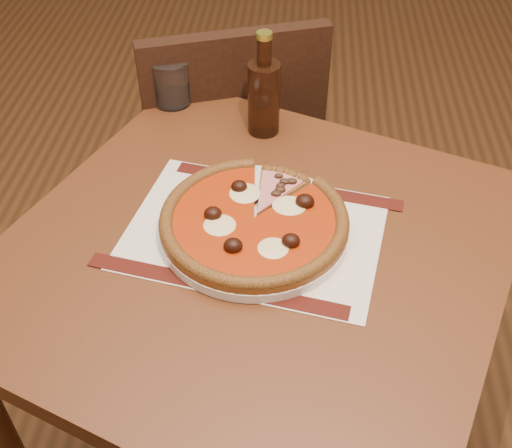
% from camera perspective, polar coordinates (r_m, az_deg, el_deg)
% --- Properties ---
extents(table, '(1.04, 1.04, 0.75)m').
position_cam_1_polar(table, '(1.15, -0.08, -5.51)').
color(table, '#5A2B15').
rests_on(table, ground).
extents(chair_far, '(0.53, 0.53, 0.89)m').
position_cam_1_polar(chair_far, '(1.68, -2.41, 6.38)').
color(chair_far, black).
rests_on(chair_far, ground).
extents(placemat, '(0.48, 0.38, 0.00)m').
position_cam_1_polar(placemat, '(1.10, -0.17, -0.71)').
color(placemat, silver).
rests_on(placemat, table).
extents(plate, '(0.32, 0.32, 0.02)m').
position_cam_1_polar(plate, '(1.09, -0.17, -0.32)').
color(plate, white).
rests_on(plate, placemat).
extents(pizza, '(0.32, 0.32, 0.04)m').
position_cam_1_polar(pizza, '(1.08, -0.17, 0.44)').
color(pizza, '#945B23').
rests_on(pizza, plate).
extents(ham_slice, '(0.09, 0.14, 0.02)m').
position_cam_1_polar(ham_slice, '(1.14, 2.48, 2.90)').
color(ham_slice, '#945B23').
rests_on(ham_slice, plate).
extents(water_glass, '(0.10, 0.10, 0.10)m').
position_cam_1_polar(water_glass, '(1.41, -7.57, 12.41)').
color(water_glass, white).
rests_on(water_glass, table).
extents(bottle, '(0.06, 0.06, 0.22)m').
position_cam_1_polar(bottle, '(1.29, 0.70, 11.43)').
color(bottle, '#34190D').
rests_on(bottle, table).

